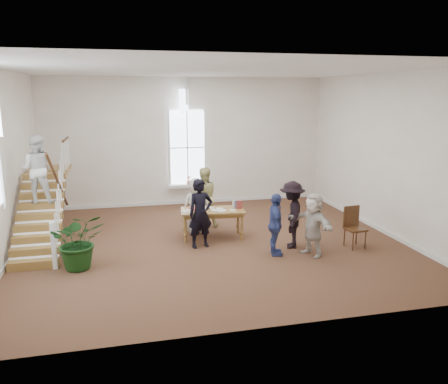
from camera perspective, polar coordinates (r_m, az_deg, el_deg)
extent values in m
plane|color=#4C2C1E|center=(11.82, -1.51, -6.64)|extent=(10.00, 10.00, 0.00)
plane|color=silver|center=(15.68, -4.86, 6.55)|extent=(10.00, 0.00, 10.00)
plane|color=silver|center=(7.00, 5.73, -1.07)|extent=(10.00, 0.00, 10.00)
plane|color=silver|center=(11.41, -27.05, 2.93)|extent=(0.00, 9.00, 9.00)
plane|color=silver|center=(13.20, 20.30, 4.67)|extent=(0.00, 9.00, 9.00)
plane|color=white|center=(11.17, -1.65, 15.70)|extent=(10.00, 10.00, 0.00)
cube|color=white|center=(15.75, -4.66, 0.86)|extent=(1.45, 0.28, 0.10)
plane|color=white|center=(15.64, -4.81, 5.80)|extent=(2.60, 0.00, 2.60)
plane|color=white|center=(15.54, -4.92, 11.66)|extent=(0.60, 0.60, 0.85)
cube|color=white|center=(16.03, -4.69, -1.27)|extent=(10.00, 0.04, 0.12)
imported|color=pink|center=(15.68, -4.65, 1.56)|extent=(0.17, 0.17, 0.30)
cube|color=brown|center=(11.04, -23.60, -8.61)|extent=(1.10, 0.30, 0.20)
cube|color=brown|center=(11.25, -23.42, -7.12)|extent=(1.10, 0.30, 0.20)
cube|color=brown|center=(11.47, -23.25, -5.68)|extent=(1.10, 0.30, 0.20)
cube|color=brown|center=(11.69, -23.08, -4.30)|extent=(1.10, 0.30, 0.20)
cube|color=brown|center=(11.92, -22.92, -2.96)|extent=(1.10, 0.30, 0.20)
cube|color=brown|center=(12.16, -22.77, -1.69)|extent=(1.10, 0.30, 0.20)
cube|color=brown|center=(12.41, -22.63, -0.46)|extent=(1.10, 0.30, 0.20)
cube|color=brown|center=(12.66, -22.49, 0.73)|extent=(1.10, 0.30, 0.20)
cube|color=brown|center=(12.91, -22.35, 1.86)|extent=(1.10, 0.30, 0.20)
cube|color=brown|center=(13.78, -21.79, 2.71)|extent=(1.10, 1.20, 0.12)
cube|color=white|center=(10.67, -21.36, -6.58)|extent=(0.10, 0.10, 1.10)
cylinder|color=#37220F|center=(11.66, -20.86, 1.17)|extent=(0.07, 2.74, 1.86)
imported|color=silver|center=(11.98, -23.16, 2.78)|extent=(0.94, 0.79, 1.72)
cube|color=brown|center=(11.99, -1.50, -2.44)|extent=(1.81, 1.04, 0.05)
cube|color=brown|center=(12.01, -1.50, -2.79)|extent=(1.67, 0.91, 0.10)
cylinder|color=brown|center=(11.74, -5.05, -4.89)|extent=(0.07, 0.07, 0.76)
cylinder|color=brown|center=(11.88, 2.34, -4.64)|extent=(0.07, 0.07, 0.76)
cylinder|color=brown|center=(12.38, -5.16, -3.98)|extent=(0.07, 0.07, 0.76)
cylinder|color=brown|center=(12.51, 1.85, -3.75)|extent=(0.07, 0.07, 0.76)
cube|color=silver|center=(11.81, -0.26, -2.46)|extent=(0.27, 0.25, 0.03)
cube|color=beige|center=(11.82, -4.56, -2.47)|extent=(0.24, 0.28, 0.04)
cube|color=tan|center=(12.14, -2.88, -2.05)|extent=(0.28, 0.30, 0.04)
cube|color=silver|center=(11.93, -0.58, -2.27)|extent=(0.20, 0.21, 0.05)
cube|color=#4C5972|center=(11.94, -0.11, -2.31)|extent=(0.17, 0.21, 0.03)
cube|color=maroon|center=(11.96, -3.90, -2.25)|extent=(0.28, 0.31, 0.06)
cube|color=white|center=(12.01, -3.49, -2.18)|extent=(0.23, 0.22, 0.05)
cube|color=#BFB299|center=(11.85, 1.14, -2.44)|extent=(0.15, 0.26, 0.02)
cube|color=silver|center=(11.81, -1.17, -2.43)|extent=(0.24, 0.25, 0.05)
cube|color=beige|center=(12.12, -1.67, -2.10)|extent=(0.16, 0.22, 0.02)
cube|color=tan|center=(12.03, -2.41, -2.15)|extent=(0.20, 0.29, 0.05)
cube|color=silver|center=(11.81, -4.85, -2.53)|extent=(0.30, 0.35, 0.02)
cube|color=#4C5972|center=(11.83, -4.32, -2.48)|extent=(0.24, 0.24, 0.03)
cube|color=maroon|center=(11.95, -0.22, -2.29)|extent=(0.19, 0.20, 0.03)
cube|color=white|center=(12.13, -3.21, -2.05)|extent=(0.20, 0.21, 0.04)
cube|color=#BFB299|center=(11.94, -3.40, -2.35)|extent=(0.22, 0.25, 0.02)
cube|color=silver|center=(11.82, -0.32, -2.46)|extent=(0.22, 0.31, 0.03)
imported|color=black|center=(11.26, -3.09, -2.83)|extent=(0.73, 0.56, 1.80)
imported|color=silver|center=(12.50, -3.62, -1.76)|extent=(0.84, 0.61, 1.60)
imported|color=#C7C07C|center=(13.00, -2.68, -0.71)|extent=(0.93, 0.75, 1.81)
imported|color=#354280|center=(10.80, 6.73, -4.26)|extent=(0.55, 0.97, 1.56)
imported|color=black|center=(11.38, 8.84, -2.95)|extent=(1.00, 1.28, 1.75)
imported|color=beige|center=(10.95, 11.54, -4.16)|extent=(0.94, 1.53, 1.57)
imported|color=#123410|center=(10.49, -18.45, -6.07)|extent=(1.30, 1.16, 1.31)
cube|color=#37220F|center=(11.82, 16.79, -4.67)|extent=(0.51, 0.51, 0.06)
cube|color=#37220F|center=(11.90, 16.28, -3.03)|extent=(0.46, 0.10, 0.55)
cylinder|color=#37220F|center=(11.64, 16.50, -6.22)|extent=(0.04, 0.04, 0.49)
cylinder|color=#37220F|center=(11.86, 17.98, -5.97)|extent=(0.04, 0.04, 0.49)
cylinder|color=#37220F|center=(11.93, 15.45, -5.69)|extent=(0.04, 0.04, 0.49)
cylinder|color=#37220F|center=(12.14, 16.91, -5.46)|extent=(0.04, 0.04, 0.49)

